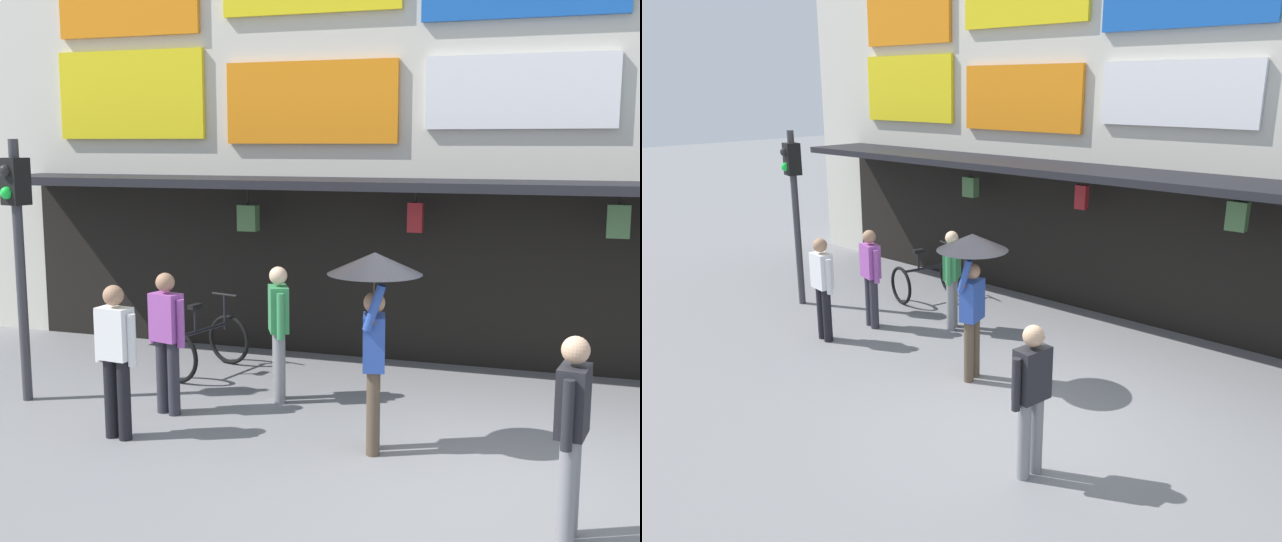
% 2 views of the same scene
% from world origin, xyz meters
% --- Properties ---
extents(ground_plane, '(80.00, 80.00, 0.00)m').
position_xyz_m(ground_plane, '(0.00, 0.00, 0.00)').
color(ground_plane, slate).
extents(shopfront, '(18.00, 2.60, 8.00)m').
position_xyz_m(shopfront, '(-0.00, 4.57, 3.96)').
color(shopfront, beige).
rests_on(shopfront, ground).
extents(traffic_light_near, '(0.33, 0.35, 3.20)m').
position_xyz_m(traffic_light_near, '(-5.58, 0.72, 2.14)').
color(traffic_light_near, '#38383D').
rests_on(traffic_light_near, ground).
extents(bicycle_parked, '(0.98, 1.30, 1.05)m').
position_xyz_m(bicycle_parked, '(-4.01, 2.48, 0.39)').
color(bicycle_parked, black).
rests_on(bicycle_parked, ground).
extents(pedestrian_with_umbrella, '(0.96, 0.96, 2.08)m').
position_xyz_m(pedestrian_with_umbrella, '(-1.08, 0.39, 1.64)').
color(pedestrian_with_umbrella, brown).
rests_on(pedestrian_with_umbrella, ground).
extents(pedestrian_in_yellow, '(0.27, 0.52, 1.68)m').
position_xyz_m(pedestrian_in_yellow, '(0.87, -0.96, 0.95)').
color(pedestrian_in_yellow, gray).
rests_on(pedestrian_in_yellow, ground).
extents(pedestrian_in_red, '(0.52, 0.30, 1.68)m').
position_xyz_m(pedestrian_in_red, '(-3.66, 0.80, 0.95)').
color(pedestrian_in_red, '#2D2D38').
rests_on(pedestrian_in_red, ground).
extents(pedestrian_in_green, '(0.36, 0.48, 1.68)m').
position_xyz_m(pedestrian_in_green, '(-2.59, 1.65, 0.95)').
color(pedestrian_in_green, gray).
rests_on(pedestrian_in_green, ground).
extents(pedestrian_in_white, '(0.53, 0.26, 1.68)m').
position_xyz_m(pedestrian_in_white, '(-3.78, -0.09, 0.95)').
color(pedestrian_in_white, black).
rests_on(pedestrian_in_white, ground).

